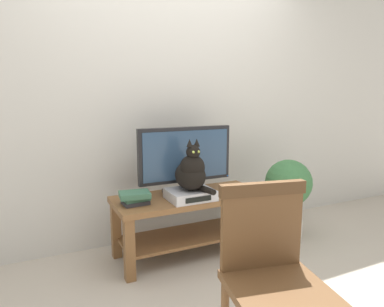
{
  "coord_description": "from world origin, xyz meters",
  "views": [
    {
      "loc": [
        -1.12,
        -1.79,
        1.29
      ],
      "look_at": [
        0.01,
        0.57,
        0.85
      ],
      "focal_mm": 32.03,
      "sensor_mm": 36.0,
      "label": 1
    }
  ],
  "objects_px": {
    "media_box": "(190,194)",
    "wooden_chair": "(271,268)",
    "cat": "(191,172)",
    "book_stack": "(135,198)",
    "tv_stand": "(189,212)",
    "potted_plant": "(288,192)",
    "tv": "(186,158)"
  },
  "relations": [
    {
      "from": "tv",
      "to": "book_stack",
      "type": "distance_m",
      "value": 0.53
    },
    {
      "from": "tv",
      "to": "book_stack",
      "type": "xyz_separation_m",
      "value": [
        -0.46,
        -0.11,
        -0.24
      ]
    },
    {
      "from": "book_stack",
      "to": "potted_plant",
      "type": "xyz_separation_m",
      "value": [
        1.38,
        -0.08,
        -0.1
      ]
    },
    {
      "from": "tv_stand",
      "to": "potted_plant",
      "type": "distance_m",
      "value": 0.93
    },
    {
      "from": "book_stack",
      "to": "tv_stand",
      "type": "bearing_deg",
      "value": 5.08
    },
    {
      "from": "tv_stand",
      "to": "potted_plant",
      "type": "relative_size",
      "value": 1.65
    },
    {
      "from": "media_box",
      "to": "cat",
      "type": "xyz_separation_m",
      "value": [
        0.0,
        -0.02,
        0.18
      ]
    },
    {
      "from": "wooden_chair",
      "to": "tv",
      "type": "bearing_deg",
      "value": 81.93
    },
    {
      "from": "tv_stand",
      "to": "media_box",
      "type": "relative_size",
      "value": 3.5
    },
    {
      "from": "tv",
      "to": "potted_plant",
      "type": "distance_m",
      "value": 1.0
    },
    {
      "from": "cat",
      "to": "potted_plant",
      "type": "bearing_deg",
      "value": 0.03
    },
    {
      "from": "tv_stand",
      "to": "book_stack",
      "type": "height_order",
      "value": "book_stack"
    },
    {
      "from": "cat",
      "to": "book_stack",
      "type": "xyz_separation_m",
      "value": [
        -0.42,
        0.08,
        -0.17
      ]
    },
    {
      "from": "wooden_chair",
      "to": "potted_plant",
      "type": "relative_size",
      "value": 1.22
    },
    {
      "from": "media_box",
      "to": "book_stack",
      "type": "height_order",
      "value": "book_stack"
    },
    {
      "from": "book_stack",
      "to": "potted_plant",
      "type": "distance_m",
      "value": 1.38
    },
    {
      "from": "tv_stand",
      "to": "potted_plant",
      "type": "bearing_deg",
      "value": -7.4
    },
    {
      "from": "tv_stand",
      "to": "cat",
      "type": "bearing_deg",
      "value": -108.05
    },
    {
      "from": "media_box",
      "to": "wooden_chair",
      "type": "relative_size",
      "value": 0.39
    },
    {
      "from": "media_box",
      "to": "cat",
      "type": "height_order",
      "value": "cat"
    },
    {
      "from": "media_box",
      "to": "tv",
      "type": "bearing_deg",
      "value": 77.1
    },
    {
      "from": "tv",
      "to": "book_stack",
      "type": "relative_size",
      "value": 3.34
    },
    {
      "from": "tv",
      "to": "cat",
      "type": "xyz_separation_m",
      "value": [
        -0.04,
        -0.19,
        -0.07
      ]
    },
    {
      "from": "tv",
      "to": "cat",
      "type": "height_order",
      "value": "tv"
    },
    {
      "from": "tv_stand",
      "to": "tv",
      "type": "bearing_deg",
      "value": 89.98
    },
    {
      "from": "tv",
      "to": "wooden_chair",
      "type": "height_order",
      "value": "tv"
    },
    {
      "from": "tv_stand",
      "to": "tv",
      "type": "distance_m",
      "value": 0.44
    },
    {
      "from": "tv",
      "to": "potted_plant",
      "type": "bearing_deg",
      "value": -11.75
    },
    {
      "from": "tv",
      "to": "wooden_chair",
      "type": "xyz_separation_m",
      "value": [
        -0.19,
        -1.35,
        -0.26
      ]
    },
    {
      "from": "tv_stand",
      "to": "book_stack",
      "type": "bearing_deg",
      "value": -174.92
    },
    {
      "from": "media_box",
      "to": "wooden_chair",
      "type": "height_order",
      "value": "wooden_chair"
    },
    {
      "from": "wooden_chair",
      "to": "potted_plant",
      "type": "xyz_separation_m",
      "value": [
        1.11,
        1.16,
        -0.08
      ]
    }
  ]
}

